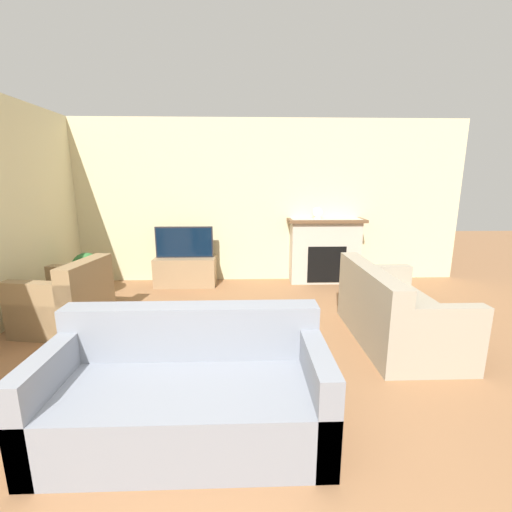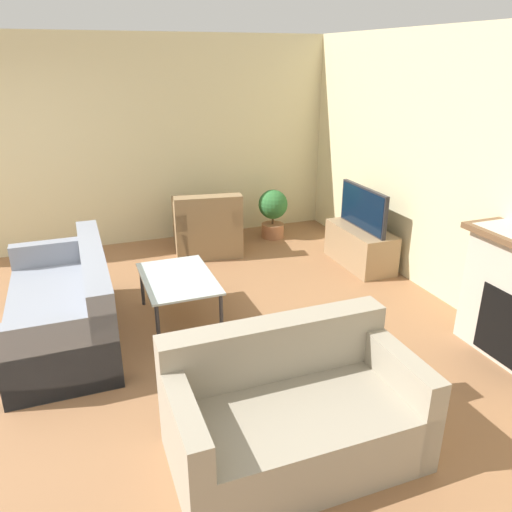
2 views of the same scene
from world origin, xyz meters
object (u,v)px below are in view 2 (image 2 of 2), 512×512
at_px(armchair_by_window, 207,229).
at_px(couch_loveseat, 292,415).
at_px(tv, 363,208).
at_px(couch_sectional, 66,310).
at_px(coffee_table, 178,281).
at_px(potted_plant, 273,210).

bearing_deg(armchair_by_window, couch_loveseat, 91.47).
relative_size(tv, armchair_by_window, 0.98).
distance_m(couch_sectional, coffee_table, 1.03).
xyz_separation_m(couch_loveseat, coffee_table, (-2.00, -0.29, 0.12)).
bearing_deg(coffee_table, armchair_by_window, 156.33).
distance_m(couch_sectional, couch_loveseat, 2.40).
relative_size(tv, couch_loveseat, 0.60).
bearing_deg(couch_loveseat, couch_sectional, 123.33).
height_order(tv, armchair_by_window, tv).
xyz_separation_m(tv, couch_loveseat, (2.59, -2.10, -0.44)).
height_order(couch_sectional, potted_plant, couch_sectional).
xyz_separation_m(couch_sectional, couch_loveseat, (2.01, 1.32, 0.00)).
bearing_deg(tv, potted_plant, -154.84).
bearing_deg(potted_plant, tv, 25.16).
relative_size(couch_sectional, armchair_by_window, 1.97).
bearing_deg(coffee_table, couch_loveseat, 8.35).
bearing_deg(armchair_by_window, couch_sectional, 52.27).
distance_m(tv, couch_sectional, 3.49).
relative_size(couch_sectional, couch_loveseat, 1.20).
relative_size(couch_loveseat, potted_plant, 2.26).
relative_size(armchair_by_window, coffee_table, 0.97).
height_order(armchair_by_window, potted_plant, armchair_by_window).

